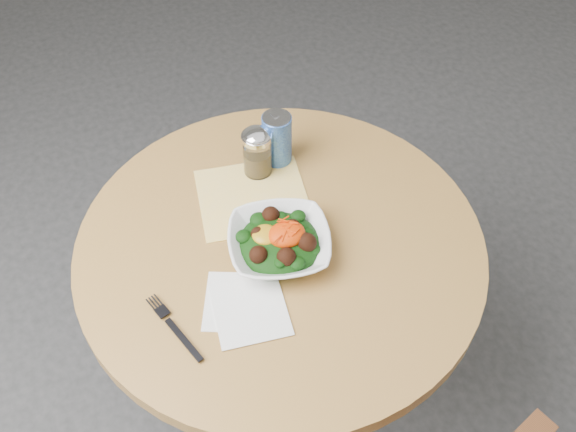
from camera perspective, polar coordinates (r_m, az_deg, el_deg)
name	(u,v)px	position (r m, az deg, el deg)	size (l,w,h in m)	color
ground	(282,392)	(2.05, -0.50, -15.40)	(6.00, 6.00, 0.00)	#2C2C2F
table	(281,291)	(1.57, -0.63, -6.68)	(0.90, 0.90, 0.75)	black
cloth_napkin	(253,197)	(1.49, -3.15, 1.68)	(0.25, 0.23, 0.00)	#FFB80D
paper_napkins	(246,307)	(1.31, -3.80, -8.06)	(0.19, 0.21, 0.00)	white
salad_bowl	(279,243)	(1.37, -0.78, -2.38)	(0.27, 0.27, 0.08)	white
fork	(173,326)	(1.30, -10.20, -9.57)	(0.07, 0.18, 0.00)	black
spice_shaker	(257,152)	(1.51, -2.76, 5.68)	(0.07, 0.07, 0.13)	silver
beverage_can	(277,139)	(1.54, -0.99, 6.88)	(0.07, 0.07, 0.14)	#0D2695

